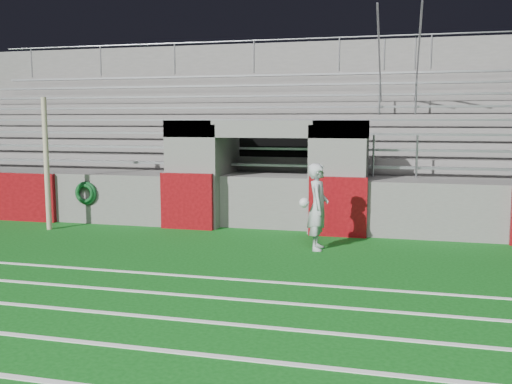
# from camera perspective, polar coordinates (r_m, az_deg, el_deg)

# --- Properties ---
(ground) EXTENTS (90.00, 90.00, 0.00)m
(ground) POSITION_cam_1_polar(r_m,az_deg,el_deg) (10.55, -3.49, -7.10)
(ground) COLOR #0D4F13
(ground) RESTS_ON ground
(field_post) EXTENTS (0.12, 0.12, 3.14)m
(field_post) POSITION_cam_1_polar(r_m,az_deg,el_deg) (14.38, -20.21, 2.63)
(field_post) COLOR tan
(field_post) RESTS_ON ground
(field_markings) EXTENTS (28.00, 8.09, 0.01)m
(field_markings) POSITION_cam_1_polar(r_m,az_deg,el_deg) (6.24, -18.33, -17.76)
(field_markings) COLOR white
(field_markings) RESTS_ON ground
(stadium_structure) EXTENTS (26.00, 8.48, 5.42)m
(stadium_structure) POSITION_cam_1_polar(r_m,az_deg,el_deg) (18.01, 4.24, 3.64)
(stadium_structure) COLOR #5D5B59
(stadium_structure) RESTS_ON ground
(goalkeeper_with_ball) EXTENTS (0.58, 0.67, 1.75)m
(goalkeeper_with_ball) POSITION_cam_1_polar(r_m,az_deg,el_deg) (11.52, 6.20, -1.47)
(goalkeeper_with_ball) COLOR #AEB4B8
(goalkeeper_with_ball) RESTS_ON ground
(hose_coil) EXTENTS (0.59, 0.15, 0.59)m
(hose_coil) POSITION_cam_1_polar(r_m,az_deg,el_deg) (14.90, -16.68, -0.11)
(hose_coil) COLOR #0C3F1A
(hose_coil) RESTS_ON ground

